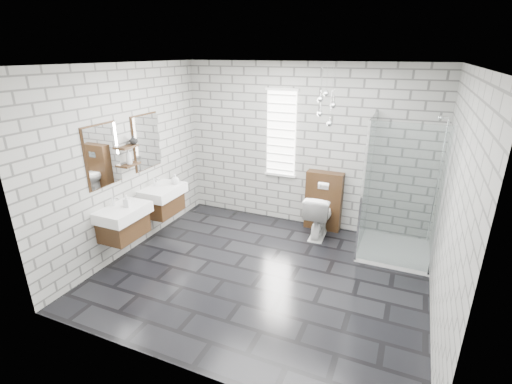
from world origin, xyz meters
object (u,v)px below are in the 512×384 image
Objects in this scene: vanity_left at (121,213)px; vanity_right at (161,192)px; shower_enclosure at (390,224)px; toilet at (319,215)px; cistern_panel at (324,201)px.

vanity_right is at bearing 90.00° from vanity_left.
toilet is at bearing 168.68° from shower_enclosure.
cistern_panel is (2.32, 2.18, -0.26)m from vanity_left.
cistern_panel is at bearing -92.27° from toilet.
vanity_left is at bearing -90.00° from vanity_right.
cistern_panel is 1.39× the size of toilet.
shower_enclosure reaches higher than vanity_left.
cistern_panel is (2.32, 1.29, -0.26)m from vanity_right.
cistern_panel is at bearing 154.65° from shower_enclosure.
vanity_right is 1.57× the size of cistern_panel.
shower_enclosure reaches higher than toilet.
vanity_left is 0.77× the size of shower_enclosure.
vanity_left is 3.01m from toilet.
vanity_right reaches higher than cistern_panel.
toilet is (2.32, 1.88, -0.40)m from vanity_left.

